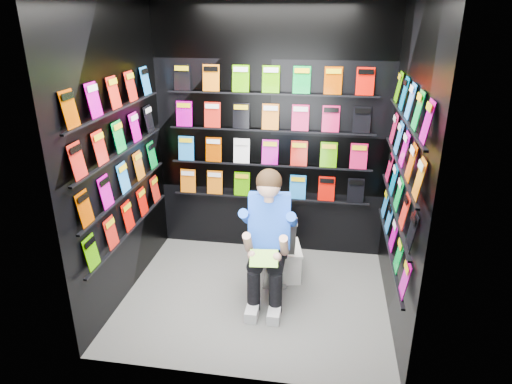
# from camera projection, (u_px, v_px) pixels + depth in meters

# --- Properties ---
(floor) EXTENTS (2.40, 2.40, 0.00)m
(floor) POSITION_uv_depth(u_px,v_px,m) (255.00, 297.00, 4.24)
(floor) COLOR #60605D
(floor) RESTS_ON ground
(wall_back) EXTENTS (2.40, 0.04, 2.60)m
(wall_back) POSITION_uv_depth(u_px,v_px,m) (271.00, 134.00, 4.68)
(wall_back) COLOR black
(wall_back) RESTS_ON floor
(wall_front) EXTENTS (2.40, 0.04, 2.60)m
(wall_front) POSITION_uv_depth(u_px,v_px,m) (229.00, 215.00, 2.84)
(wall_front) COLOR black
(wall_front) RESTS_ON floor
(wall_left) EXTENTS (0.04, 2.00, 2.60)m
(wall_left) POSITION_uv_depth(u_px,v_px,m) (118.00, 158.00, 3.94)
(wall_left) COLOR black
(wall_left) RESTS_ON floor
(wall_right) EXTENTS (0.04, 2.00, 2.60)m
(wall_right) POSITION_uv_depth(u_px,v_px,m) (405.00, 172.00, 3.58)
(wall_right) COLOR black
(wall_right) RESTS_ON floor
(comics_back) EXTENTS (2.10, 0.06, 1.37)m
(comics_back) POSITION_uv_depth(u_px,v_px,m) (270.00, 135.00, 4.65)
(comics_back) COLOR red
(comics_back) RESTS_ON wall_back
(comics_left) EXTENTS (0.06, 1.70, 1.37)m
(comics_left) POSITION_uv_depth(u_px,v_px,m) (121.00, 157.00, 3.93)
(comics_left) COLOR red
(comics_left) RESTS_ON wall_left
(comics_right) EXTENTS (0.06, 1.70, 1.37)m
(comics_right) POSITION_uv_depth(u_px,v_px,m) (402.00, 172.00, 3.58)
(comics_right) COLOR red
(comics_right) RESTS_ON wall_right
(toilet) EXTENTS (0.50, 0.79, 0.73)m
(toilet) POSITION_uv_depth(u_px,v_px,m) (274.00, 240.00, 4.51)
(toilet) COLOR white
(toilet) RESTS_ON floor
(longbox) EXTENTS (0.29, 0.42, 0.29)m
(longbox) POSITION_uv_depth(u_px,v_px,m) (288.00, 262.00, 4.55)
(longbox) COLOR white
(longbox) RESTS_ON floor
(longbox_lid) EXTENTS (0.31, 0.45, 0.03)m
(longbox_lid) POSITION_uv_depth(u_px,v_px,m) (289.00, 248.00, 4.49)
(longbox_lid) COLOR white
(longbox_lid) RESTS_ON longbox
(reader) EXTENTS (0.57, 0.78, 1.34)m
(reader) POSITION_uv_depth(u_px,v_px,m) (270.00, 221.00, 4.02)
(reader) COLOR blue
(reader) RESTS_ON toilet
(held_comic) EXTENTS (0.25, 0.16, 0.10)m
(held_comic) POSITION_uv_depth(u_px,v_px,m) (264.00, 258.00, 3.76)
(held_comic) COLOR green
(held_comic) RESTS_ON reader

